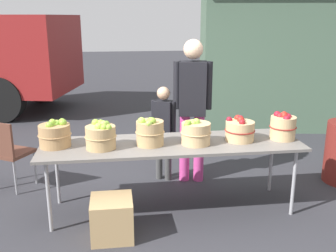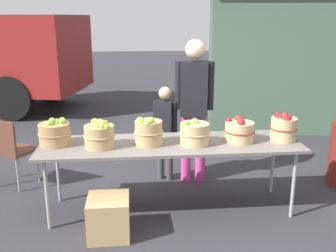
{
  "view_description": "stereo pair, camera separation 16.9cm",
  "coord_description": "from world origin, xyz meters",
  "px_view_note": "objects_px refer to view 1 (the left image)",
  "views": [
    {
      "loc": [
        -0.56,
        -3.8,
        2.02
      ],
      "look_at": [
        0.0,
        0.3,
        0.85
      ],
      "focal_mm": 41.66,
      "sensor_mm": 36.0,
      "label": 1
    },
    {
      "loc": [
        -0.39,
        -3.82,
        2.02
      ],
      "look_at": [
        0.0,
        0.3,
        0.85
      ],
      "focal_mm": 41.66,
      "sensor_mm": 36.0,
      "label": 2
    }
  ],
  "objects_px": {
    "vendor_adult": "(192,100)",
    "folding_chair": "(7,149)",
    "apple_basket_red_0": "(240,130)",
    "apple_basket_green_1": "(101,136)",
    "apple_basket_green_2": "(150,132)",
    "apple_basket_red_1": "(283,126)",
    "market_table": "(172,146)",
    "produce_crate": "(112,218)",
    "apple_basket_green_3": "(196,133)",
    "child_customer": "(163,126)",
    "apple_basket_green_0": "(55,134)"
  },
  "relations": [
    {
      "from": "apple_basket_green_1",
      "to": "apple_basket_green_2",
      "type": "height_order",
      "value": "apple_basket_green_2"
    },
    {
      "from": "market_table",
      "to": "apple_basket_red_1",
      "type": "distance_m",
      "value": 1.2
    },
    {
      "from": "apple_basket_green_3",
      "to": "apple_basket_red_1",
      "type": "height_order",
      "value": "apple_basket_red_1"
    },
    {
      "from": "apple_basket_green_2",
      "to": "folding_chair",
      "type": "height_order",
      "value": "apple_basket_green_2"
    },
    {
      "from": "apple_basket_red_1",
      "to": "child_customer",
      "type": "distance_m",
      "value": 1.45
    },
    {
      "from": "apple_basket_green_3",
      "to": "apple_basket_red_1",
      "type": "distance_m",
      "value": 0.96
    },
    {
      "from": "apple_basket_green_2",
      "to": "apple_basket_red_1",
      "type": "relative_size",
      "value": 1.0
    },
    {
      "from": "apple_basket_green_0",
      "to": "vendor_adult",
      "type": "relative_size",
      "value": 0.19
    },
    {
      "from": "apple_basket_green_3",
      "to": "folding_chair",
      "type": "xyz_separation_m",
      "value": [
        -2.09,
        0.82,
        -0.36
      ]
    },
    {
      "from": "child_customer",
      "to": "apple_basket_green_2",
      "type": "bearing_deg",
      "value": 100.63
    },
    {
      "from": "apple_basket_green_1",
      "to": "apple_basket_green_3",
      "type": "height_order",
      "value": "apple_basket_green_1"
    },
    {
      "from": "apple_basket_green_3",
      "to": "vendor_adult",
      "type": "bearing_deg",
      "value": 81.24
    },
    {
      "from": "apple_basket_green_0",
      "to": "apple_basket_red_1",
      "type": "distance_m",
      "value": 2.37
    },
    {
      "from": "apple_basket_green_1",
      "to": "apple_basket_red_1",
      "type": "distance_m",
      "value": 1.91
    },
    {
      "from": "market_table",
      "to": "apple_basket_green_1",
      "type": "relative_size",
      "value": 8.53
    },
    {
      "from": "apple_basket_green_2",
      "to": "vendor_adult",
      "type": "distance_m",
      "value": 0.97
    },
    {
      "from": "market_table",
      "to": "child_customer",
      "type": "relative_size",
      "value": 2.25
    },
    {
      "from": "apple_basket_green_2",
      "to": "folding_chair",
      "type": "distance_m",
      "value": 1.84
    },
    {
      "from": "apple_basket_green_1",
      "to": "vendor_adult",
      "type": "bearing_deg",
      "value": 36.43
    },
    {
      "from": "apple_basket_green_1",
      "to": "produce_crate",
      "type": "relative_size",
      "value": 0.81
    },
    {
      "from": "apple_basket_green_1",
      "to": "apple_basket_red_0",
      "type": "relative_size",
      "value": 0.99
    },
    {
      "from": "apple_basket_red_1",
      "to": "vendor_adult",
      "type": "xyz_separation_m",
      "value": [
        -0.83,
        0.75,
        0.15
      ]
    },
    {
      "from": "apple_basket_green_1",
      "to": "apple_basket_red_1",
      "type": "relative_size",
      "value": 1.04
    },
    {
      "from": "folding_chair",
      "to": "apple_basket_green_1",
      "type": "bearing_deg",
      "value": 173.97
    },
    {
      "from": "market_table",
      "to": "produce_crate",
      "type": "bearing_deg",
      "value": -142.89
    },
    {
      "from": "apple_basket_green_1",
      "to": "produce_crate",
      "type": "bearing_deg",
      "value": -78.56
    },
    {
      "from": "apple_basket_green_2",
      "to": "apple_basket_red_0",
      "type": "height_order",
      "value": "apple_basket_green_2"
    },
    {
      "from": "vendor_adult",
      "to": "folding_chair",
      "type": "bearing_deg",
      "value": 10.88
    },
    {
      "from": "apple_basket_red_1",
      "to": "vendor_adult",
      "type": "relative_size",
      "value": 0.17
    },
    {
      "from": "apple_basket_green_1",
      "to": "apple_basket_red_1",
      "type": "height_order",
      "value": "apple_basket_red_1"
    },
    {
      "from": "market_table",
      "to": "produce_crate",
      "type": "height_order",
      "value": "market_table"
    },
    {
      "from": "market_table",
      "to": "apple_basket_green_0",
      "type": "bearing_deg",
      "value": 177.16
    },
    {
      "from": "apple_basket_green_3",
      "to": "produce_crate",
      "type": "bearing_deg",
      "value": -154.34
    },
    {
      "from": "apple_basket_red_0",
      "to": "produce_crate",
      "type": "relative_size",
      "value": 0.83
    },
    {
      "from": "apple_basket_green_1",
      "to": "child_customer",
      "type": "bearing_deg",
      "value": 49.88
    },
    {
      "from": "apple_basket_green_2",
      "to": "apple_basket_red_0",
      "type": "relative_size",
      "value": 0.95
    },
    {
      "from": "apple_basket_green_1",
      "to": "child_customer",
      "type": "distance_m",
      "value": 1.15
    },
    {
      "from": "market_table",
      "to": "apple_basket_red_1",
      "type": "height_order",
      "value": "apple_basket_red_1"
    },
    {
      "from": "vendor_adult",
      "to": "apple_basket_green_2",
      "type": "bearing_deg",
      "value": 63.86
    },
    {
      "from": "vendor_adult",
      "to": "apple_basket_red_0",
      "type": "bearing_deg",
      "value": 127.68
    },
    {
      "from": "apple_basket_green_0",
      "to": "apple_basket_green_3",
      "type": "distance_m",
      "value": 1.42
    },
    {
      "from": "market_table",
      "to": "folding_chair",
      "type": "height_order",
      "value": "folding_chair"
    },
    {
      "from": "apple_basket_green_2",
      "to": "produce_crate",
      "type": "bearing_deg",
      "value": -131.95
    },
    {
      "from": "vendor_adult",
      "to": "child_customer",
      "type": "height_order",
      "value": "vendor_adult"
    },
    {
      "from": "market_table",
      "to": "vendor_adult",
      "type": "height_order",
      "value": "vendor_adult"
    },
    {
      "from": "child_customer",
      "to": "vendor_adult",
      "type": "bearing_deg",
      "value": -165.3
    },
    {
      "from": "apple_basket_red_1",
      "to": "produce_crate",
      "type": "height_order",
      "value": "apple_basket_red_1"
    },
    {
      "from": "vendor_adult",
      "to": "folding_chair",
      "type": "height_order",
      "value": "vendor_adult"
    },
    {
      "from": "apple_basket_green_2",
      "to": "child_customer",
      "type": "distance_m",
      "value": 0.89
    },
    {
      "from": "folding_chair",
      "to": "produce_crate",
      "type": "distance_m",
      "value": 1.76
    }
  ]
}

